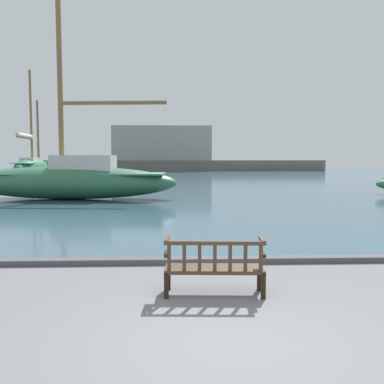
# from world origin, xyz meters

# --- Properties ---
(ground_plane) EXTENTS (160.00, 160.00, 0.00)m
(ground_plane) POSITION_xyz_m (0.00, 0.00, 0.00)
(ground_plane) COLOR slate
(harbor_water) EXTENTS (100.00, 80.00, 0.08)m
(harbor_water) POSITION_xyz_m (0.00, 44.00, 0.04)
(harbor_water) COLOR #385666
(harbor_water) RESTS_ON ground
(quay_edge_kerb) EXTENTS (40.00, 0.30, 0.12)m
(quay_edge_kerb) POSITION_xyz_m (0.00, 3.85, 0.06)
(quay_edge_kerb) COLOR #4C4C50
(quay_edge_kerb) RESTS_ON ground
(park_bench) EXTENTS (1.63, 0.61, 0.92)m
(park_bench) POSITION_xyz_m (0.04, 1.77, 0.47)
(park_bench) COLOR black
(park_bench) RESTS_ON ground
(sailboat_nearest_starboard) EXTENTS (3.10, 10.11, 11.16)m
(sailboat_nearest_starboard) POSITION_xyz_m (-15.55, 40.58, 1.25)
(sailboat_nearest_starboard) COLOR #2D6647
(sailboat_nearest_starboard) RESTS_ON harbor_water
(sailboat_far_port) EXTENTS (11.40, 3.65, 14.04)m
(sailboat_far_port) POSITION_xyz_m (-5.98, 17.05, 1.12)
(sailboat_far_port) COLOR #2D6647
(sailboat_far_port) RESTS_ON harbor_water
(far_breakwater) EXTENTS (44.53, 2.40, 6.88)m
(far_breakwater) POSITION_xyz_m (-1.11, 59.93, 2.43)
(far_breakwater) COLOR #66605B
(far_breakwater) RESTS_ON ground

